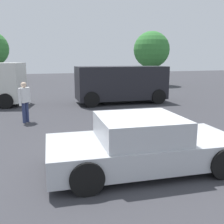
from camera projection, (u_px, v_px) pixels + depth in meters
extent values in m
plane|color=#38383D|center=(146.00, 162.00, 6.16)|extent=(80.00, 80.00, 0.00)
cube|color=#B7BABF|center=(143.00, 150.00, 5.74)|extent=(4.38, 2.30, 0.52)
cube|color=#B7BABF|center=(140.00, 128.00, 5.62)|extent=(1.95, 1.88, 0.51)
cube|color=slate|center=(174.00, 126.00, 5.81)|extent=(0.24, 1.55, 0.42)
cube|color=slate|center=(102.00, 130.00, 5.42)|extent=(0.24, 1.55, 0.42)
cylinder|color=black|center=(181.00, 138.00, 6.92)|extent=(0.66, 0.29, 0.64)
cylinder|color=black|center=(223.00, 163.00, 5.27)|extent=(0.66, 0.29, 0.64)
cylinder|color=black|center=(76.00, 147.00, 6.26)|extent=(0.66, 0.29, 0.64)
cylinder|color=black|center=(87.00, 178.00, 4.61)|extent=(0.66, 0.29, 0.64)
cylinder|color=black|center=(6.00, 101.00, 12.72)|extent=(0.80, 0.45, 0.76)
cylinder|color=black|center=(17.00, 96.00, 14.53)|extent=(0.80, 0.45, 0.76)
cube|color=black|center=(121.00, 83.00, 14.26)|extent=(5.04, 2.29, 1.78)
cube|color=slate|center=(77.00, 76.00, 13.53)|extent=(0.18, 1.62, 0.71)
cylinder|color=black|center=(92.00, 99.00, 13.06)|extent=(0.82, 0.31, 0.80)
cylinder|color=black|center=(85.00, 95.00, 14.76)|extent=(0.82, 0.31, 0.80)
cylinder|color=black|center=(158.00, 97.00, 14.05)|extent=(0.82, 0.31, 0.80)
cylinder|color=black|center=(145.00, 93.00, 15.75)|extent=(0.82, 0.31, 0.80)
cylinder|color=navy|center=(24.00, 113.00, 9.86)|extent=(0.13, 0.13, 0.79)
cylinder|color=navy|center=(27.00, 112.00, 10.01)|extent=(0.13, 0.13, 0.79)
cube|color=white|center=(24.00, 95.00, 9.80)|extent=(0.45, 0.45, 0.56)
cylinder|color=white|center=(20.00, 97.00, 9.59)|extent=(0.09, 0.09, 0.66)
cylinder|color=white|center=(29.00, 96.00, 10.02)|extent=(0.09, 0.09, 0.66)
sphere|color=beige|center=(24.00, 85.00, 9.72)|extent=(0.21, 0.21, 0.21)
cylinder|color=brown|center=(151.00, 74.00, 24.05)|extent=(0.36, 0.36, 2.03)
sphere|color=#387F38|center=(152.00, 50.00, 23.60)|extent=(3.28, 3.28, 3.28)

